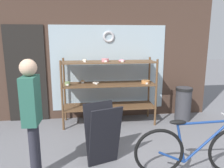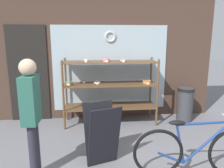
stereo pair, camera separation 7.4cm
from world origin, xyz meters
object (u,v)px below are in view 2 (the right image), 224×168
at_px(bicycle, 195,151).
at_px(trash_bin, 185,103).
at_px(sandwich_board, 102,135).
at_px(pedestrian, 31,111).
at_px(display_case, 110,85).

height_order(bicycle, trash_bin, bicycle).
bearing_deg(bicycle, trash_bin, 74.67).
distance_m(bicycle, sandwich_board, 1.29).
bearing_deg(pedestrian, bicycle, -92.59).
xyz_separation_m(bicycle, pedestrian, (-2.13, 0.19, 0.57)).
bearing_deg(pedestrian, display_case, -30.71).
height_order(display_case, sandwich_board, display_case).
bearing_deg(sandwich_board, trash_bin, 19.68).
distance_m(bicycle, pedestrian, 2.21).
bearing_deg(trash_bin, bicycle, -110.24).
xyz_separation_m(display_case, sandwich_board, (-0.26, -1.57, -0.39)).
bearing_deg(display_case, bicycle, -64.08).
xyz_separation_m(pedestrian, trash_bin, (2.84, 1.76, -0.53)).
bearing_deg(trash_bin, display_case, 179.03).
height_order(sandwich_board, pedestrian, pedestrian).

